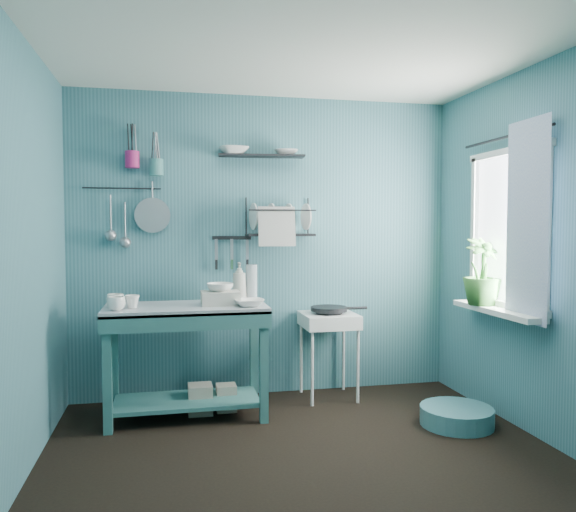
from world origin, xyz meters
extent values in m
plane|color=black|center=(0.00, 0.00, 0.00)|extent=(3.20, 3.20, 0.00)
plane|color=silver|center=(0.00, 0.00, 2.50)|extent=(3.20, 3.20, 0.00)
plane|color=#386A74|center=(0.00, 1.50, 1.25)|extent=(3.20, 0.00, 3.20)
plane|color=#386A74|center=(0.00, -1.50, 1.25)|extent=(3.20, 0.00, 3.20)
plane|color=#386A74|center=(-1.60, 0.00, 1.25)|extent=(0.00, 3.00, 3.00)
plane|color=#386A74|center=(1.60, 0.00, 1.25)|extent=(0.00, 3.00, 3.00)
cube|color=#336C69|center=(-0.68, 1.02, 0.42)|extent=(1.23, 0.71, 0.83)
imported|color=white|center=(-1.16, 0.86, 0.88)|extent=(0.12, 0.12, 0.10)
imported|color=white|center=(-1.06, 0.96, 0.88)|extent=(0.14, 0.14, 0.09)
imported|color=white|center=(-1.18, 1.02, 0.88)|extent=(0.17, 0.17, 0.10)
cube|color=#BAB7AA|center=(-0.43, 1.00, 0.88)|extent=(0.28, 0.22, 0.10)
imported|color=white|center=(-0.43, 1.00, 0.97)|extent=(0.20, 0.20, 0.06)
imported|color=#BAB7AA|center=(-0.26, 1.22, 0.98)|extent=(0.11, 0.12, 0.30)
cylinder|color=#AAB7BE|center=(-0.16, 1.24, 0.97)|extent=(0.09, 0.09, 0.28)
imported|color=white|center=(-0.23, 0.87, 0.86)|extent=(0.22, 0.22, 0.05)
cube|color=white|center=(0.48, 1.25, 0.35)|extent=(0.51, 0.51, 0.70)
cylinder|color=black|center=(0.48, 1.25, 0.74)|extent=(0.30, 0.30, 0.03)
cube|color=black|center=(-0.29, 1.47, 1.32)|extent=(0.32, 0.07, 0.03)
cube|color=black|center=(0.09, 1.37, 1.50)|extent=(0.57, 0.29, 0.32)
cube|color=black|center=(-0.05, 1.40, 1.99)|extent=(0.72, 0.25, 0.02)
imported|color=white|center=(-0.28, 1.40, 2.10)|extent=(0.26, 0.26, 0.06)
imported|color=white|center=(0.15, 1.40, 2.05)|extent=(0.22, 0.22, 0.05)
cylinder|color=#B02065|center=(-1.08, 1.42, 1.94)|extent=(0.11, 0.11, 0.13)
cylinder|color=teal|center=(-0.89, 1.42, 1.88)|extent=(0.11, 0.11, 0.13)
cylinder|color=#97999F|center=(-0.93, 1.45, 1.51)|extent=(0.28, 0.03, 0.28)
cylinder|color=#97999F|center=(-1.25, 1.46, 1.52)|extent=(0.01, 0.01, 0.30)
cylinder|color=#97999F|center=(-1.14, 1.46, 1.46)|extent=(0.01, 0.01, 0.30)
cylinder|color=black|center=(-1.16, 1.47, 1.72)|extent=(0.60, 0.01, 0.01)
plane|color=white|center=(1.59, 0.45, 1.40)|extent=(0.00, 1.10, 1.10)
cube|color=white|center=(1.50, 0.45, 0.81)|extent=(0.16, 0.95, 0.04)
plane|color=white|center=(1.52, 0.15, 1.45)|extent=(0.00, 1.35, 1.35)
cylinder|color=black|center=(1.54, 0.45, 2.05)|extent=(0.02, 1.05, 0.02)
imported|color=#2F6829|center=(1.48, 0.62, 1.08)|extent=(0.33, 0.33, 0.50)
cube|color=gray|center=(-0.58, 1.07, 0.11)|extent=(0.18, 0.18, 0.22)
cube|color=gray|center=(-0.38, 1.10, 0.10)|extent=(0.15, 0.15, 0.20)
cylinder|color=teal|center=(1.19, 0.43, 0.07)|extent=(0.51, 0.51, 0.13)
camera|label=1|loc=(-0.80, -3.16, 1.41)|focal=35.00mm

